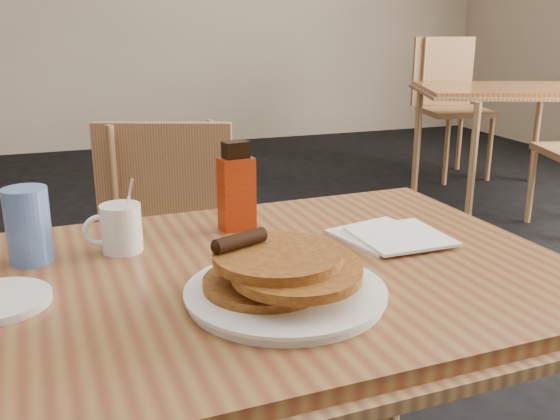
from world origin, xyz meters
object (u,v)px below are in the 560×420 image
Objects in this scene: neighbor_table at (514,93)px; chair_main_far at (173,251)px; chair_neighbor_far at (449,94)px; pancake_plate at (285,281)px; main_table at (248,294)px; blue_tumbler at (28,225)px; coffee_mug at (120,227)px; syrup_bottle at (237,189)px.

neighbor_table is 1.60× the size of chair_main_far.
pancake_plate is (-2.52, -3.23, 0.16)m from chair_neighbor_far.
main_table is 0.84× the size of neighbor_table.
neighbor_table is at bearing 37.35° from blue_tumbler.
chair_neighbor_far is 4.02m from coffee_mug.
syrup_bottle is at bearing 86.02° from pancake_plate.
coffee_mug reaches higher than main_table.
chair_main_far is 0.85× the size of chair_neighbor_far.
chair_neighbor_far is at bearing 87.78° from neighbor_table.
main_table is at bearing -26.41° from blue_tumbler.
pancake_plate is (-2.49, -2.49, 0.07)m from neighbor_table.
coffee_mug reaches higher than neighbor_table.
chair_main_far is (-0.01, 0.72, -0.18)m from main_table.
main_table is 6.52× the size of syrup_bottle.
chair_main_far reaches higher than main_table.
blue_tumbler is at bearing -122.23° from chair_neighbor_far.
chair_main_far is at bearing 59.91° from coffee_mug.
chair_main_far is at bearing -124.55° from chair_neighbor_far.
neighbor_table is 4.51× the size of pancake_plate.
main_table is 1.35× the size of chair_main_far.
blue_tumbler is (-0.35, 0.17, 0.11)m from main_table.
main_table is at bearing -68.42° from chair_main_far.
coffee_mug reaches higher than chair_main_far.
blue_tumbler is (-0.16, 0.00, 0.02)m from coffee_mug.
chair_main_far is 6.25× the size of coffee_mug.
pancake_plate is (0.02, -0.13, 0.07)m from main_table.
chair_main_far is 6.51× the size of blue_tumbler.
pancake_plate reaches higher than main_table.
syrup_bottle is (0.05, -0.50, 0.31)m from chair_main_far.
blue_tumbler reaches higher than main_table.
coffee_mug is at bearing -0.32° from blue_tumbler.
syrup_bottle is at bearing -118.52° from chair_neighbor_far.
main_table is 8.45× the size of coffee_mug.
neighbor_table is 10.01× the size of coffee_mug.
syrup_bottle is (-2.50, -2.88, 0.21)m from chair_neighbor_far.
main_table and neighbor_table have the same top height.
syrup_bottle is at bearing -62.85° from chair_main_far.
syrup_bottle is (0.05, 0.23, 0.13)m from main_table.
blue_tumbler is (-0.37, 0.30, 0.04)m from pancake_plate.
pancake_plate is at bearing -135.05° from neighbor_table.
blue_tumbler reaches higher than pancake_plate.
chair_neighbor_far is 7.64× the size of blue_tumbler.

